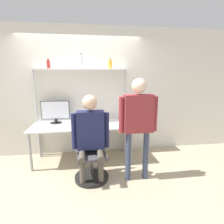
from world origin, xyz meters
name	(u,v)px	position (x,y,z in m)	size (l,w,h in m)	color
ground_plane	(83,169)	(0.00, 0.00, 0.00)	(12.00, 12.00, 0.00)	tan
wall_back	(82,92)	(0.00, 0.82, 1.35)	(8.00, 0.06, 2.70)	silver
desk	(82,128)	(0.00, 0.41, 0.68)	(1.96, 0.77, 0.74)	white
shelf_unit	(81,82)	(0.00, 0.64, 1.58)	(1.86, 0.28, 1.84)	white
monitor	(55,111)	(-0.53, 0.60, 0.99)	(0.56, 0.23, 0.46)	black
laptop	(87,124)	(0.09, 0.24, 0.81)	(0.28, 0.23, 0.23)	#333338
cell_phone	(98,126)	(0.31, 0.23, 0.75)	(0.07, 0.15, 0.01)	black
office_chair	(91,162)	(0.15, -0.27, 0.27)	(0.56, 0.56, 0.90)	black
person_seated	(91,132)	(0.15, -0.32, 0.83)	(0.60, 0.48, 1.41)	#4C473D
person_standing	(138,117)	(0.90, -0.42, 1.07)	(0.62, 0.22, 1.66)	#38425B
bottle_clear	(81,62)	(0.01, 0.64, 1.96)	(0.07, 0.07, 0.29)	silver
bottle_red	(48,64)	(-0.61, 0.64, 1.91)	(0.06, 0.06, 0.18)	maroon
bottle_amber	(110,64)	(0.59, 0.64, 1.92)	(0.08, 0.08, 0.20)	gold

